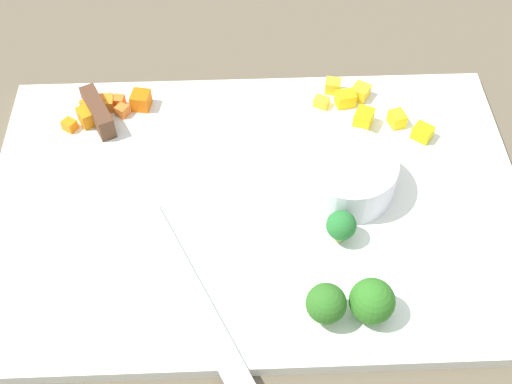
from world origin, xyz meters
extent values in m
plane|color=brown|center=(0.00, 0.00, 0.00)|extent=(4.00, 4.00, 0.00)
cube|color=white|center=(0.00, 0.00, 0.01)|extent=(0.46, 0.31, 0.01)
cylinder|color=white|center=(0.08, 0.01, 0.03)|extent=(0.08, 0.08, 0.04)
cube|color=silver|center=(-0.05, -0.09, 0.01)|extent=(0.10, 0.18, 0.00)
cube|color=#543320|center=(-0.15, 0.10, 0.02)|extent=(0.04, 0.06, 0.02)
cube|color=orange|center=(-0.14, 0.12, 0.02)|extent=(0.02, 0.02, 0.01)
cube|color=orange|center=(-0.11, 0.12, 0.02)|extent=(0.02, 0.02, 0.02)
cube|color=orange|center=(-0.15, 0.12, 0.02)|extent=(0.03, 0.03, 0.01)
cube|color=orange|center=(-0.15, 0.10, 0.02)|extent=(0.02, 0.02, 0.02)
cube|color=orange|center=(-0.12, 0.11, 0.02)|extent=(0.01, 0.01, 0.01)
cube|color=orange|center=(-0.17, 0.09, 0.02)|extent=(0.02, 0.02, 0.01)
cube|color=orange|center=(-0.13, 0.12, 0.02)|extent=(0.01, 0.01, 0.01)
cube|color=yellow|center=(0.08, 0.13, 0.02)|extent=(0.02, 0.02, 0.01)
cube|color=yellow|center=(0.07, 0.11, 0.02)|extent=(0.02, 0.02, 0.01)
cube|color=yellow|center=(0.09, 0.12, 0.02)|extent=(0.02, 0.02, 0.01)
cube|color=yellow|center=(0.14, 0.09, 0.02)|extent=(0.02, 0.02, 0.01)
cube|color=yellow|center=(0.11, 0.13, 0.02)|extent=(0.02, 0.02, 0.01)
cube|color=yellow|center=(0.16, 0.07, 0.02)|extent=(0.02, 0.02, 0.01)
cube|color=yellow|center=(0.10, 0.09, 0.02)|extent=(0.02, 0.02, 0.02)
cylinder|color=#94B25E|center=(0.07, -0.04, 0.02)|extent=(0.01, 0.01, 0.01)
sphere|color=#26712F|center=(0.07, -0.04, 0.03)|extent=(0.02, 0.02, 0.02)
cylinder|color=#93B754|center=(0.05, -0.12, 0.02)|extent=(0.01, 0.01, 0.01)
sphere|color=#2D6B20|center=(0.05, -0.12, 0.03)|extent=(0.03, 0.03, 0.03)
cylinder|color=#94B85F|center=(0.08, -0.11, 0.02)|extent=(0.01, 0.01, 0.01)
sphere|color=#2F7321|center=(0.08, -0.11, 0.03)|extent=(0.03, 0.03, 0.03)
camera|label=1|loc=(-0.01, -0.36, 0.46)|focal=46.61mm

